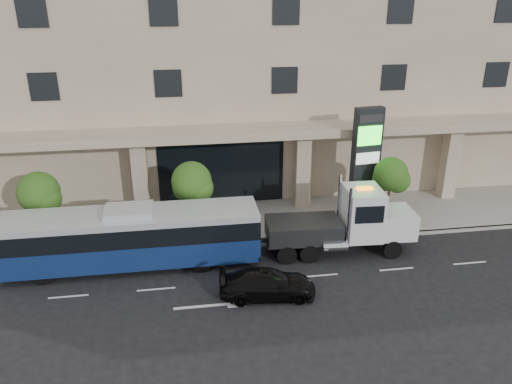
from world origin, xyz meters
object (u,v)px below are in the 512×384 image
Objects in this scene: black_sedan at (267,284)px; signage_pylon at (365,163)px; city_bus at (131,237)px; tow_truck at (347,223)px.

black_sedan is 0.65× the size of signage_pylon.
signage_pylon reaches higher than city_bus.
city_bus is 1.88× the size of signage_pylon.
black_sedan is (6.30, -3.75, -1.01)m from city_bus.
city_bus is 14.10m from signage_pylon.
black_sedan is at bearing -141.17° from tow_truck.
signage_pylon reaches higher than tow_truck.
tow_truck is 2.02× the size of black_sedan.
tow_truck reaches higher than city_bus.
city_bus is 1.43× the size of tow_truck.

